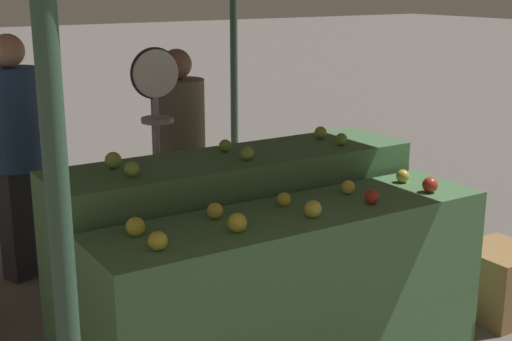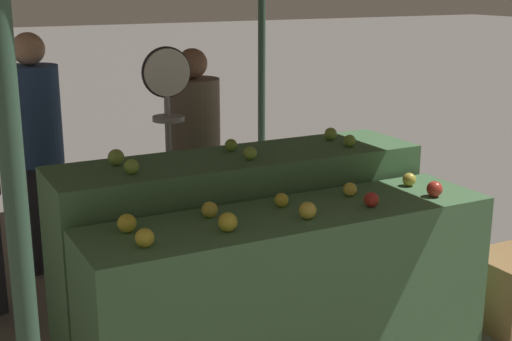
{
  "view_description": "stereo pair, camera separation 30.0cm",
  "coord_description": "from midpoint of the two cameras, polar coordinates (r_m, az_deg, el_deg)",
  "views": [
    {
      "loc": [
        -1.96,
        -2.74,
        2.0
      ],
      "look_at": [
        -0.05,
        0.3,
        1.04
      ],
      "focal_mm": 50.0,
      "sensor_mm": 36.0,
      "label": 1
    },
    {
      "loc": [
        -1.7,
        -2.89,
        2.0
      ],
      "look_at": [
        -0.05,
        0.3,
        1.04
      ],
      "focal_mm": 50.0,
      "sensor_mm": 36.0,
      "label": 2
    }
  ],
  "objects": [
    {
      "name": "person_customer_left",
      "position": [
        5.06,
        -20.31,
        2.19
      ],
      "size": [
        0.47,
        0.47,
        1.67
      ],
      "rotation": [
        0.0,
        0.0,
        3.52
      ],
      "color": "#2D2D38",
      "rests_on": "ground_plane"
    },
    {
      "name": "apple_front_9",
      "position": [
        4.08,
        9.61,
        -0.47
      ],
      "size": [
        0.08,
        0.08,
        0.08
      ],
      "primitive_type": "sphere",
      "color": "gold",
      "rests_on": "display_counter_front"
    },
    {
      "name": "apple_back_0",
      "position": [
        3.63,
        -12.26,
        0.08
      ],
      "size": [
        0.08,
        0.08,
        0.08
      ],
      "primitive_type": "sphere",
      "color": "#84AD3D",
      "rests_on": "display_counter_back"
    },
    {
      "name": "apple_front_1",
      "position": [
        3.25,
        -4.16,
        -4.23
      ],
      "size": [
        0.09,
        0.09,
        0.09
      ],
      "primitive_type": "sphere",
      "color": "gold",
      "rests_on": "display_counter_front"
    },
    {
      "name": "apple_back_2",
      "position": [
        4.25,
        4.83,
        2.5
      ],
      "size": [
        0.07,
        0.07,
        0.07
      ],
      "primitive_type": "sphere",
      "color": "#7AA338",
      "rests_on": "display_counter_back"
    },
    {
      "name": "apple_front_4",
      "position": [
        3.92,
        11.64,
        -1.15
      ],
      "size": [
        0.08,
        0.08,
        0.08
      ],
      "primitive_type": "sphere",
      "color": "red",
      "rests_on": "display_counter_front"
    },
    {
      "name": "display_counter_back",
      "position": [
        4.15,
        -3.69,
        -5.92
      ],
      "size": [
        2.13,
        0.55,
        1.05
      ],
      "primitive_type": "cube",
      "color": "#4C7A4C",
      "rests_on": "ground_plane"
    },
    {
      "name": "apple_front_0",
      "position": [
        3.08,
        -10.66,
        -5.6
      ],
      "size": [
        0.08,
        0.08,
        0.08
      ],
      "primitive_type": "sphere",
      "color": "gold",
      "rests_on": "display_counter_front"
    },
    {
      "name": "apple_back_3",
      "position": [
        3.81,
        -13.59,
        0.78
      ],
      "size": [
        0.09,
        0.09,
        0.09
      ],
      "primitive_type": "sphere",
      "color": "#8EB247",
      "rests_on": "display_counter_back"
    },
    {
      "name": "person_vendor_at_scale",
      "position": [
        4.96,
        -7.92,
        1.91
      ],
      "size": [
        0.4,
        0.4,
        1.56
      ],
      "rotation": [
        0.0,
        0.0,
        3.04
      ],
      "color": "#2D2D38",
      "rests_on": "ground_plane"
    },
    {
      "name": "apple_front_7",
      "position": [
        3.61,
        -0.14,
        -2.35
      ],
      "size": [
        0.07,
        0.07,
        0.07
      ],
      "primitive_type": "sphere",
      "color": "gold",
      "rests_on": "display_counter_front"
    },
    {
      "name": "produce_scale",
      "position": [
        4.46,
        -9.88,
        4.26
      ],
      "size": [
        0.32,
        0.2,
        1.61
      ],
      "color": "#99999E",
      "rests_on": "ground_plane"
    },
    {
      "name": "apple_back_5",
      "position": [
        4.41,
        3.25,
        3.02
      ],
      "size": [
        0.08,
        0.08,
        0.08
      ],
      "primitive_type": "sphere",
      "color": "#8EB247",
      "rests_on": "display_counter_back"
    },
    {
      "name": "apple_front_5",
      "position": [
        3.26,
        -12.25,
        -4.46
      ],
      "size": [
        0.09,
        0.09,
        0.09
      ],
      "primitive_type": "sphere",
      "color": "gold",
      "rests_on": "display_counter_front"
    },
    {
      "name": "apple_front_2",
      "position": [
        3.44,
        2.09,
        -3.13
      ],
      "size": [
        0.09,
        0.09,
        0.09
      ],
      "primitive_type": "sphere",
      "color": "yellow",
      "rests_on": "display_counter_front"
    },
    {
      "name": "apple_back_1",
      "position": [
        3.88,
        -2.92,
        1.36
      ],
      "size": [
        0.08,
        0.08,
        0.08
      ],
      "primitive_type": "sphere",
      "color": "#84AD3D",
      "rests_on": "display_counter_back"
    },
    {
      "name": "display_counter_front",
      "position": [
        3.7,
        0.85,
        -9.9
      ],
      "size": [
        2.13,
        0.55,
        0.89
      ],
      "primitive_type": "cube",
      "color": "#4C7A4C",
      "rests_on": "ground_plane"
    },
    {
      "name": "apple_front_3",
      "position": [
        3.67,
        6.96,
        -2.12
      ],
      "size": [
        0.08,
        0.08,
        0.08
      ],
      "primitive_type": "sphere",
      "color": "#B72D23",
      "rests_on": "display_counter_front"
    },
    {
      "name": "apple_back_4",
      "position": [
        4.08,
        -4.63,
        1.96
      ],
      "size": [
        0.07,
        0.07,
        0.07
      ],
      "primitive_type": "sphere",
      "color": "#7AA338",
      "rests_on": "display_counter_back"
    },
    {
      "name": "apple_front_8",
      "position": [
        3.83,
        5.17,
        -1.36
      ],
      "size": [
        0.07,
        0.07,
        0.07
      ],
      "primitive_type": "sphere",
      "color": "yellow",
      "rests_on": "display_counter_front"
    },
    {
      "name": "apple_front_6",
      "position": [
        3.43,
        -5.81,
        -3.26
      ],
      "size": [
        0.08,
        0.08,
        0.08
      ],
      "primitive_type": "sphere",
      "color": "gold",
      "rests_on": "display_counter_front"
    },
    {
      "name": "wooden_crate_side",
      "position": [
        4.61,
        17.11,
        -8.55
      ],
      "size": [
        0.43,
        0.43,
        0.43
      ],
      "primitive_type": "cube",
      "color": "#9E7547",
      "rests_on": "ground_plane"
    }
  ]
}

